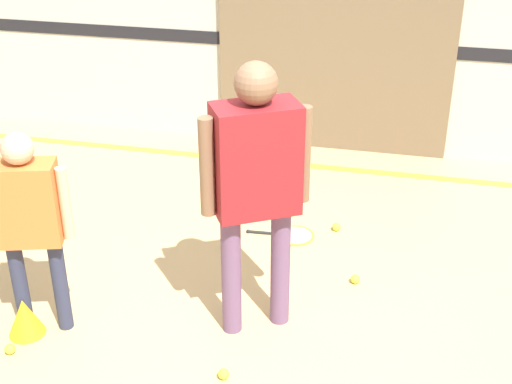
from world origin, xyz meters
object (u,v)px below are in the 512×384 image
Objects in this scene: racket_spare_on_floor at (293,235)px; tennis_ball_by_spare_racket at (336,227)px; person_instructor at (256,174)px; training_cone at (25,317)px; person_student_left at (28,214)px; tennis_ball_stray_left at (10,349)px; tennis_ball_stray_right at (355,279)px; tennis_ball_near_instructor at (224,374)px.

tennis_ball_by_spare_racket is (0.32, 0.17, 0.02)m from racket_spare_on_floor.
person_instructor is 26.40× the size of tennis_ball_by_spare_racket.
tennis_ball_by_spare_racket is 0.26× the size of training_cone.
person_student_left is (-1.30, -0.33, -0.25)m from person_instructor.
tennis_ball_stray_right is at bearing 31.71° from tennis_ball_stray_left.
tennis_ball_by_spare_racket is at bearing 44.40° from training_cone.
tennis_ball_by_spare_racket is (1.65, 1.62, -0.80)m from person_student_left.
tennis_ball_by_spare_racket and tennis_ball_stray_left have the same top height.
racket_spare_on_floor is at bearing 86.36° from tennis_ball_near_instructor.
person_student_left is 20.35× the size of tennis_ball_by_spare_racket.
tennis_ball_stray_right is 0.26× the size of training_cone.
training_cone reaches higher than tennis_ball_stray_right.
person_student_left is at bearing 164.23° from person_instructor.
training_cone is at bearing 166.63° from person_instructor.
tennis_ball_by_spare_racket is at bearing 47.51° from tennis_ball_stray_left.
person_student_left reaches higher than tennis_ball_stray_right.
racket_spare_on_floor is 0.75m from tennis_ball_stray_right.
person_student_left reaches higher than tennis_ball_near_instructor.
person_instructor is 26.40× the size of tennis_ball_stray_left.
tennis_ball_stray_left is 0.22m from training_cone.
tennis_ball_stray_right is (0.54, -0.53, 0.02)m from racket_spare_on_floor.
person_instructor is at bearing 23.82° from tennis_ball_stray_left.
tennis_ball_stray_right reaches higher than racket_spare_on_floor.
tennis_ball_stray_right is (0.58, 0.60, -1.04)m from person_instructor.
tennis_ball_stray_left is (-1.39, -0.61, -1.04)m from person_instructor.
tennis_ball_by_spare_racket is at bearing 76.90° from tennis_ball_near_instructor.
training_cone is (-1.39, -0.41, -0.95)m from person_instructor.
person_instructor is 6.87× the size of training_cone.
training_cone is at bearing 89.02° from tennis_ball_stray_left.
racket_spare_on_floor is at bearing 47.29° from training_cone.
tennis_ball_by_spare_racket is at bearing -156.49° from racket_spare_on_floor.
tennis_ball_stray_right is at bearing 27.34° from training_cone.
training_cone is at bearing -152.66° from tennis_ball_stray_right.
tennis_ball_stray_left is (-1.75, -1.91, 0.00)m from tennis_ball_by_spare_racket.
person_instructor reaches higher than tennis_ball_stray_right.
training_cone is (-1.42, -1.54, 0.12)m from racket_spare_on_floor.
person_instructor reaches higher than tennis_ball_by_spare_racket.
tennis_ball_stray_left is at bearing -148.29° from tennis_ball_stray_right.
tennis_ball_stray_left reaches higher than racket_spare_on_floor.
tennis_ball_by_spare_racket is 0.73m from tennis_ball_stray_right.
tennis_ball_near_instructor is at bearing -5.33° from training_cone.
racket_spare_on_floor is 2.10m from training_cone.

